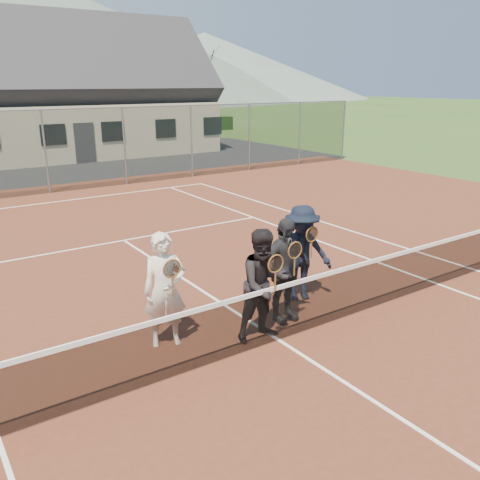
% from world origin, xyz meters
% --- Properties ---
extents(ground, '(220.00, 220.00, 0.00)m').
position_xyz_m(ground, '(0.00, 20.00, 0.00)').
color(ground, '#304E1B').
rests_on(ground, ground).
extents(court_surface, '(30.00, 30.00, 0.02)m').
position_xyz_m(court_surface, '(0.00, 0.00, 0.01)').
color(court_surface, '#562819').
rests_on(court_surface, ground).
extents(hill_centre, '(120.00, 120.00, 22.00)m').
position_xyz_m(hill_centre, '(20.00, 95.00, 11.00)').
color(hill_centre, '#506056').
rests_on(hill_centre, ground).
extents(hill_east, '(90.00, 90.00, 14.00)m').
position_xyz_m(hill_east, '(55.00, 95.00, 7.00)').
color(hill_east, slate).
rests_on(hill_east, ground).
extents(court_markings, '(11.03, 23.83, 0.01)m').
position_xyz_m(court_markings, '(0.00, 0.00, 0.02)').
color(court_markings, white).
rests_on(court_markings, court_surface).
extents(tennis_net, '(11.68, 0.08, 1.10)m').
position_xyz_m(tennis_net, '(0.00, 0.00, 0.54)').
color(tennis_net, slate).
rests_on(tennis_net, ground).
extents(perimeter_fence, '(30.07, 0.07, 3.02)m').
position_xyz_m(perimeter_fence, '(0.00, 13.50, 1.52)').
color(perimeter_fence, slate).
rests_on(perimeter_fence, ground).
extents(clubhouse, '(15.60, 8.20, 7.70)m').
position_xyz_m(clubhouse, '(4.00, 24.00, 3.99)').
color(clubhouse, beige).
rests_on(clubhouse, ground).
extents(tree_d, '(3.20, 3.20, 7.77)m').
position_xyz_m(tree_d, '(12.00, 33.00, 5.79)').
color(tree_d, '#3D2816').
rests_on(tree_d, ground).
extents(tree_e, '(3.20, 3.20, 7.77)m').
position_xyz_m(tree_e, '(18.00, 33.00, 5.79)').
color(tree_e, '#342013').
rests_on(tree_e, ground).
extents(player_a, '(0.76, 0.62, 1.80)m').
position_xyz_m(player_a, '(-1.50, 0.91, 0.92)').
color(player_a, silver).
rests_on(player_a, court_surface).
extents(player_b, '(0.92, 0.74, 1.80)m').
position_xyz_m(player_b, '(-0.13, 0.23, 0.92)').
color(player_b, black).
rests_on(player_b, court_surface).
extents(player_c, '(1.06, 0.51, 1.80)m').
position_xyz_m(player_c, '(0.52, 0.55, 0.92)').
color(player_c, '#26272B').
rests_on(player_c, court_surface).
extents(player_d, '(1.33, 1.07, 1.80)m').
position_xyz_m(player_d, '(1.35, 1.07, 0.92)').
color(player_d, black).
rests_on(player_d, court_surface).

